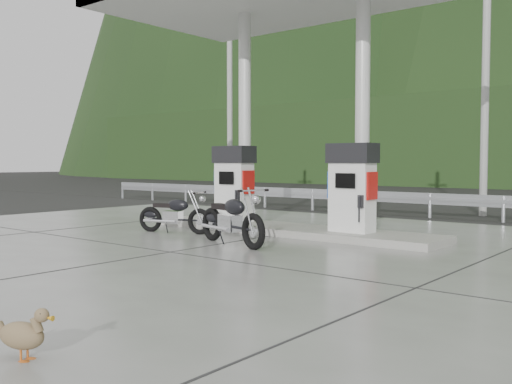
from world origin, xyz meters
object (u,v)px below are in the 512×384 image
Objects in this scene: gas_pump_left at (234,184)px; duck at (22,336)px; motorcycle_right at (175,215)px; motorcycle_left at (232,220)px; gas_pump_right at (352,188)px.

gas_pump_left is 3.51× the size of duck.
motorcycle_left is at bearing -30.80° from motorcycle_right.
motorcycle_right is 8.12m from duck.
duck is (4.73, -7.92, -0.87)m from gas_pump_left.
gas_pump_right is 8.11m from duck.
motorcycle_right is at bearing 111.06° from duck.
duck is at bearing -79.07° from gas_pump_right.
motorcycle_left is at bearing 98.94° from duck.
gas_pump_right is at bearing 7.62° from motorcycle_right.
gas_pump_left is at bearing 103.11° from duck.
motorcycle_right is 3.33× the size of duck.
motorcycle_left is 3.90× the size of duck.
duck is (5.09, -6.33, -0.22)m from motorcycle_right.
gas_pump_left is at bearing 146.70° from motorcycle_left.
gas_pump_right is at bearing 73.79° from motorcycle_left.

